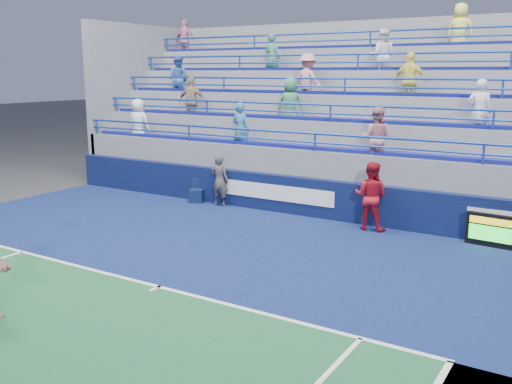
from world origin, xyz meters
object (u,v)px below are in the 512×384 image
Objects in this scene: serve_speed_board at (491,231)px; judge_chair at (197,195)px; ball_girl at (371,196)px; line_judge at (220,180)px.

serve_speed_board is 8.76m from judge_chair.
ball_girl is (5.80, -0.17, 0.66)m from judge_chair.
judge_chair is 5.84m from ball_girl.
ball_girl is at bearing -178.58° from serve_speed_board.
line_judge is (0.89, -0.00, 0.55)m from judge_chair.
line_judge reaches higher than serve_speed_board.
line_judge is 4.91m from ball_girl.
ball_girl is (4.91, -0.17, 0.11)m from line_judge.
serve_speed_board is 7.88m from line_judge.
serve_speed_board is at bearing 173.35° from line_judge.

